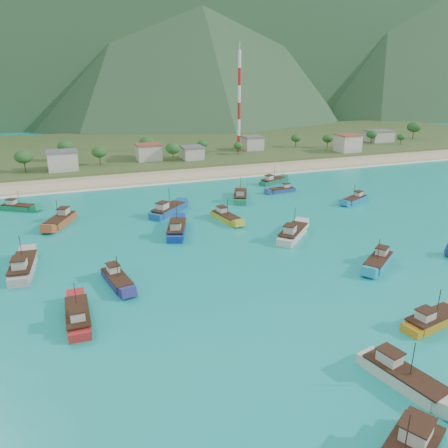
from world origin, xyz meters
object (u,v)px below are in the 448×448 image
object	(u,v)px
boat_6	(23,268)
boat_18	(432,321)
boat_1	(18,208)
boat_9	(293,234)
boat_19	(61,221)
radio_tower	(239,103)
boat_7	(117,280)
boat_12	(240,197)
boat_4	(78,317)
boat_10	(273,181)
boat_21	(282,190)
boat_14	(378,262)
boat_3	(168,210)
boat_20	(355,200)
boat_2	(226,218)
boat_11	(177,230)
boat_22	(402,378)

from	to	relation	value
boat_6	boat_18	bearing A→B (deg)	-30.33
boat_1	boat_18	xyz separation A→B (m)	(59.26, -79.83, 0.07)
boat_9	boat_19	world-z (taller)	boat_9
radio_tower	boat_9	xyz separation A→B (m)	(-25.80, -95.47, -21.02)
boat_7	boat_12	world-z (taller)	boat_12
boat_19	boat_12	bearing A→B (deg)	-148.87
radio_tower	boat_7	bearing A→B (deg)	-121.56
boat_4	boat_19	size ratio (longest dim) A/B	0.92
boat_19	boat_18	bearing A→B (deg)	152.79
radio_tower	boat_9	size ratio (longest dim) A/B	3.73
radio_tower	boat_1	size ratio (longest dim) A/B	4.35
boat_10	boat_19	world-z (taller)	boat_19
radio_tower	boat_9	world-z (taller)	radio_tower
boat_1	boat_21	distance (m)	72.96
boat_14	boat_18	size ratio (longest dim) A/B	0.96
boat_3	boat_21	bearing A→B (deg)	60.10
boat_20	boat_21	distance (m)	21.65
boat_2	boat_19	xyz separation A→B (m)	(-37.52, 10.76, 0.13)
boat_11	boat_18	xyz separation A→B (m)	(24.82, -48.46, -0.21)
boat_10	boat_11	xyz separation A→B (m)	(-40.35, -34.22, 0.21)
boat_1	boat_9	world-z (taller)	boat_9
boat_11	boat_14	distance (m)	42.52
boat_12	boat_22	world-z (taller)	boat_12
boat_20	boat_14	bearing A→B (deg)	125.04
boat_2	boat_14	size ratio (longest dim) A/B	1.04
boat_4	boat_7	bearing A→B (deg)	56.25
boat_4	boat_11	xyz separation A→B (m)	(22.24, 30.33, 0.14)
boat_6	boat_9	size ratio (longest dim) A/B	1.13
radio_tower	boat_4	size ratio (longest dim) A/B	3.82
boat_1	boat_20	world-z (taller)	same
boat_6	boat_10	distance (m)	83.61
boat_10	boat_14	xyz separation A→B (m)	(-9.48, -63.46, 0.02)
boat_7	boat_10	xyz separation A→B (m)	(55.84, 54.31, 0.03)
radio_tower	boat_22	distance (m)	147.49
boat_14	boat_18	distance (m)	20.15
boat_3	boat_6	xyz separation A→B (m)	(-32.11, -24.57, 0.04)
boat_1	boat_14	distance (m)	89.10
boat_22	boat_3	bearing A→B (deg)	-94.71
radio_tower	boat_14	distance (m)	116.98
boat_3	boat_7	world-z (taller)	boat_3
boat_7	boat_10	bearing A→B (deg)	-146.86
boat_20	boat_3	bearing A→B (deg)	56.99
boat_14	boat_20	distance (m)	42.27
boat_2	boat_11	distance (m)	14.31
boat_12	boat_22	bearing A→B (deg)	-74.98
boat_4	boat_1	bearing A→B (deg)	100.86
radio_tower	boat_22	world-z (taller)	radio_tower
boat_4	boat_12	size ratio (longest dim) A/B	0.90
boat_1	boat_21	world-z (taller)	boat_1
boat_4	boat_11	bearing A→B (deg)	53.42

